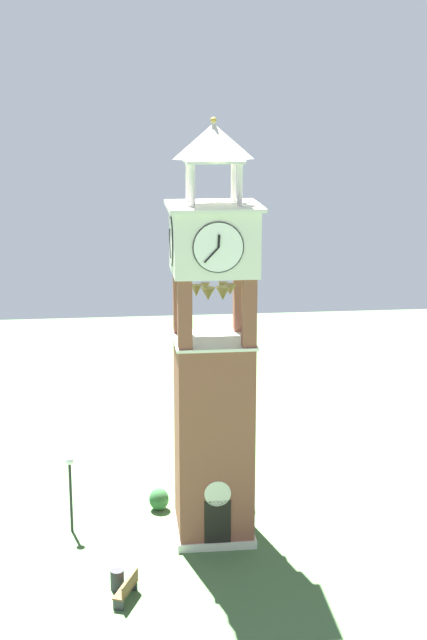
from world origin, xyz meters
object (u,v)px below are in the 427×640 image
(clock_tower, at_px, (214,373))
(park_bench, at_px, (127,589))
(lamp_post, at_px, (70,479))
(trash_bin, at_px, (117,580))

(clock_tower, bearing_deg, park_bench, -127.28)
(clock_tower, relative_size, lamp_post, 5.07)
(park_bench, height_order, trash_bin, park_bench)
(lamp_post, relative_size, trash_bin, 4.34)
(park_bench, bearing_deg, clock_tower, 52.72)
(trash_bin, bearing_deg, clock_tower, 45.06)
(clock_tower, distance_m, trash_bin, 9.05)
(park_bench, distance_m, trash_bin, 0.90)
(lamp_post, distance_m, trash_bin, 5.74)
(park_bench, xyz_separation_m, lamp_post, (-2.28, 5.83, 1.96))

